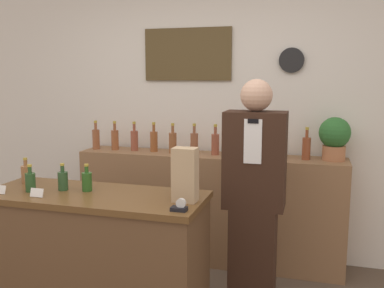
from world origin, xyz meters
name	(u,v)px	position (x,y,z in m)	size (l,w,h in m)	color
back_wall	(208,110)	(0.00, 2.00, 1.36)	(5.20, 0.09, 2.70)	silver
back_shelf	(208,208)	(0.07, 1.75, 0.49)	(2.38, 0.37, 0.98)	#8E6642
display_counter	(95,261)	(-0.39, 0.51, 0.46)	(1.46, 0.57, 0.92)	brown
shopkeeper	(254,199)	(0.58, 1.01, 0.83)	(0.42, 0.26, 1.65)	#331E14
potted_plant	(335,137)	(1.13, 1.79, 1.18)	(0.26, 0.26, 0.36)	#B27047
paper_bag	(185,175)	(0.23, 0.50, 1.09)	(0.15, 0.11, 0.33)	tan
tape_dispenser	(180,207)	(0.26, 0.32, 0.95)	(0.09, 0.06, 0.07)	black
price_card_left	(0,189)	(-0.96, 0.34, 0.95)	(0.09, 0.02, 0.06)	white
price_card_right	(37,193)	(-0.69, 0.34, 0.95)	(0.09, 0.02, 0.06)	white
counter_bottle_0	(26,174)	(-0.98, 0.63, 0.99)	(0.07, 0.07, 0.18)	#96633A
counter_bottle_1	(30,181)	(-0.81, 0.44, 0.99)	(0.07, 0.07, 0.18)	#294E25
counter_bottle_2	(63,180)	(-0.62, 0.53, 0.99)	(0.07, 0.07, 0.18)	#2A4C28
counter_bottle_3	(87,181)	(-0.46, 0.56, 0.99)	(0.07, 0.07, 0.18)	#2A581E
shelf_bottle_0	(96,138)	(-1.04, 1.75, 1.09)	(0.07, 0.07, 0.27)	brown
shelf_bottle_1	(115,139)	(-0.84, 1.75, 1.09)	(0.07, 0.07, 0.27)	brown
shelf_bottle_2	(134,140)	(-0.65, 1.77, 1.09)	(0.07, 0.07, 0.27)	brown
shelf_bottle_3	(154,141)	(-0.45, 1.77, 1.09)	(0.07, 0.07, 0.27)	brown
shelf_bottle_4	(173,142)	(-0.26, 1.73, 1.09)	(0.07, 0.07, 0.27)	brown
shelf_bottle_5	(194,142)	(-0.06, 1.76, 1.09)	(0.07, 0.07, 0.27)	brown
shelf_bottle_6	(215,143)	(0.13, 1.75, 1.09)	(0.07, 0.07, 0.27)	brown
shelf_bottle_7	(237,144)	(0.32, 1.76, 1.09)	(0.07, 0.07, 0.27)	brown
shelf_bottle_8	(260,145)	(0.52, 1.76, 1.09)	(0.07, 0.07, 0.27)	brown
shelf_bottle_9	(282,147)	(0.71, 1.74, 1.09)	(0.07, 0.07, 0.27)	brown
shelf_bottle_10	(306,147)	(0.91, 1.75, 1.09)	(0.07, 0.07, 0.27)	brown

